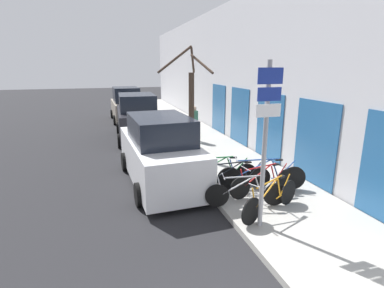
{
  "coord_description": "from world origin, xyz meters",
  "views": [
    {
      "loc": [
        -1.67,
        -1.58,
        3.6
      ],
      "look_at": [
        0.7,
        6.4,
        1.41
      ],
      "focal_mm": 28.0,
      "sensor_mm": 36.0,
      "label": 1
    }
  ],
  "objects_px": {
    "bicycle_2": "(264,182)",
    "bicycle_3": "(262,176)",
    "parked_car_2": "(126,106)",
    "signpost": "(265,137)",
    "street_tree": "(191,107)",
    "bicycle_0": "(271,199)",
    "bicycle_5": "(219,173)",
    "bicycle_4": "(234,178)",
    "pedestrian_near": "(194,121)",
    "parked_car_0": "(160,152)",
    "bicycle_1": "(246,193)",
    "parked_car_1": "(137,119)"
  },
  "relations": [
    {
      "from": "bicycle_2",
      "to": "signpost",
      "type": "bearing_deg",
      "value": 140.8
    },
    {
      "from": "bicycle_2",
      "to": "bicycle_3",
      "type": "xyz_separation_m",
      "value": [
        0.11,
        0.31,
        0.03
      ]
    },
    {
      "from": "bicycle_1",
      "to": "street_tree",
      "type": "relative_size",
      "value": 0.49
    },
    {
      "from": "bicycle_0",
      "to": "bicycle_3",
      "type": "relative_size",
      "value": 0.8
    },
    {
      "from": "bicycle_1",
      "to": "street_tree",
      "type": "xyz_separation_m",
      "value": [
        -0.14,
        4.44,
        1.59
      ]
    },
    {
      "from": "bicycle_0",
      "to": "pedestrian_near",
      "type": "relative_size",
      "value": 1.19
    },
    {
      "from": "bicycle_2",
      "to": "parked_car_2",
      "type": "relative_size",
      "value": 0.49
    },
    {
      "from": "signpost",
      "to": "parked_car_1",
      "type": "relative_size",
      "value": 0.76
    },
    {
      "from": "bicycle_1",
      "to": "parked_car_0",
      "type": "distance_m",
      "value": 3.12
    },
    {
      "from": "parked_car_0",
      "to": "parked_car_1",
      "type": "height_order",
      "value": "parked_car_1"
    },
    {
      "from": "bicycle_2",
      "to": "bicycle_4",
      "type": "relative_size",
      "value": 0.99
    },
    {
      "from": "bicycle_4",
      "to": "parked_car_1",
      "type": "height_order",
      "value": "parked_car_1"
    },
    {
      "from": "bicycle_2",
      "to": "bicycle_5",
      "type": "bearing_deg",
      "value": 35.52
    },
    {
      "from": "signpost",
      "to": "parked_car_1",
      "type": "distance_m",
      "value": 9.72
    },
    {
      "from": "bicycle_0",
      "to": "bicycle_1",
      "type": "bearing_deg",
      "value": 10.18
    },
    {
      "from": "bicycle_2",
      "to": "parked_car_2",
      "type": "xyz_separation_m",
      "value": [
        -2.59,
        13.62,
        0.48
      ]
    },
    {
      "from": "bicycle_2",
      "to": "bicycle_5",
      "type": "relative_size",
      "value": 0.94
    },
    {
      "from": "signpost",
      "to": "bicycle_0",
      "type": "distance_m",
      "value": 1.77
    },
    {
      "from": "bicycle_5",
      "to": "parked_car_2",
      "type": "distance_m",
      "value": 12.75
    },
    {
      "from": "bicycle_0",
      "to": "bicycle_2",
      "type": "distance_m",
      "value": 1.12
    },
    {
      "from": "bicycle_0",
      "to": "bicycle_3",
      "type": "distance_m",
      "value": 1.45
    },
    {
      "from": "signpost",
      "to": "street_tree",
      "type": "relative_size",
      "value": 0.86
    },
    {
      "from": "signpost",
      "to": "bicycle_5",
      "type": "height_order",
      "value": "signpost"
    },
    {
      "from": "bicycle_0",
      "to": "bicycle_5",
      "type": "bearing_deg",
      "value": -10.63
    },
    {
      "from": "bicycle_2",
      "to": "parked_car_2",
      "type": "distance_m",
      "value": 13.87
    },
    {
      "from": "parked_car_1",
      "to": "bicycle_3",
      "type": "bearing_deg",
      "value": -69.61
    },
    {
      "from": "bicycle_4",
      "to": "parked_car_1",
      "type": "distance_m",
      "value": 7.79
    },
    {
      "from": "bicycle_2",
      "to": "street_tree",
      "type": "relative_size",
      "value": 0.51
    },
    {
      "from": "pedestrian_near",
      "to": "parked_car_2",
      "type": "bearing_deg",
      "value": 99.98
    },
    {
      "from": "bicycle_5",
      "to": "parked_car_1",
      "type": "bearing_deg",
      "value": 25.55
    },
    {
      "from": "bicycle_3",
      "to": "parked_car_0",
      "type": "xyz_separation_m",
      "value": [
        -2.6,
        1.75,
        0.43
      ]
    },
    {
      "from": "bicycle_3",
      "to": "pedestrian_near",
      "type": "height_order",
      "value": "pedestrian_near"
    },
    {
      "from": "parked_car_0",
      "to": "parked_car_2",
      "type": "relative_size",
      "value": 1.13
    },
    {
      "from": "bicycle_5",
      "to": "parked_car_2",
      "type": "height_order",
      "value": "parked_car_2"
    },
    {
      "from": "bicycle_1",
      "to": "bicycle_4",
      "type": "relative_size",
      "value": 0.94
    },
    {
      "from": "bicycle_2",
      "to": "parked_car_1",
      "type": "relative_size",
      "value": 0.45
    },
    {
      "from": "bicycle_3",
      "to": "pedestrian_near",
      "type": "relative_size",
      "value": 1.48
    },
    {
      "from": "signpost",
      "to": "bicycle_1",
      "type": "height_order",
      "value": "signpost"
    },
    {
      "from": "bicycle_0",
      "to": "parked_car_0",
      "type": "xyz_separation_m",
      "value": [
        -2.09,
        3.11,
        0.46
      ]
    },
    {
      "from": "bicycle_5",
      "to": "street_tree",
      "type": "relative_size",
      "value": 0.54
    },
    {
      "from": "parked_car_0",
      "to": "bicycle_0",
      "type": "bearing_deg",
      "value": -59.1
    },
    {
      "from": "bicycle_2",
      "to": "pedestrian_near",
      "type": "xyz_separation_m",
      "value": [
        -0.08,
        6.3,
        0.59
      ]
    },
    {
      "from": "bicycle_3",
      "to": "parked_car_1",
      "type": "bearing_deg",
      "value": 33.33
    },
    {
      "from": "parked_car_2",
      "to": "bicycle_3",
      "type": "bearing_deg",
      "value": -80.38
    },
    {
      "from": "bicycle_3",
      "to": "parked_car_0",
      "type": "distance_m",
      "value": 3.16
    },
    {
      "from": "bicycle_1",
      "to": "parked_car_1",
      "type": "relative_size",
      "value": 0.43
    },
    {
      "from": "pedestrian_near",
      "to": "bicycle_0",
      "type": "bearing_deg",
      "value": -101.42
    },
    {
      "from": "bicycle_5",
      "to": "parked_car_1",
      "type": "distance_m",
      "value": 7.26
    },
    {
      "from": "bicycle_4",
      "to": "pedestrian_near",
      "type": "distance_m",
      "value": 5.84
    },
    {
      "from": "bicycle_3",
      "to": "parked_car_1",
      "type": "height_order",
      "value": "parked_car_1"
    }
  ]
}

